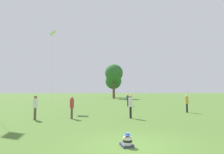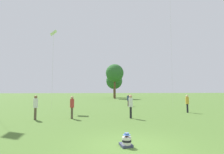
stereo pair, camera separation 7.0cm
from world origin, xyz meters
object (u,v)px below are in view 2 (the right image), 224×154
at_px(person_standing_1, 72,105).
at_px(person_standing_4, 36,105).
at_px(distant_tree_0, 114,81).
at_px(person_standing_3, 131,104).
at_px(person_standing_2, 187,102).
at_px(kite_1, 54,35).
at_px(seated_toddler, 126,141).
at_px(person_standing_0, 128,99).
at_px(distant_tree_1, 115,73).

relative_size(person_standing_1, person_standing_4, 0.96).
xyz_separation_m(person_standing_1, distant_tree_0, (9.46, 40.59, 4.14)).
distance_m(person_standing_3, distant_tree_0, 41.55).
bearing_deg(person_standing_2, kite_1, 9.09).
height_order(person_standing_2, person_standing_4, person_standing_4).
distance_m(seated_toddler, person_standing_0, 17.84).
bearing_deg(person_standing_0, kite_1, 3.68).
relative_size(person_standing_0, person_standing_4, 0.90).
distance_m(person_standing_1, kite_1, 11.52).
bearing_deg(person_standing_4, person_standing_3, 135.71).
xyz_separation_m(person_standing_0, person_standing_1, (-6.88, -10.02, 0.09)).
bearing_deg(seated_toddler, person_standing_4, 121.14).
xyz_separation_m(person_standing_4, distant_tree_0, (12.17, 40.74, 4.10)).
height_order(person_standing_0, person_standing_3, person_standing_3).
bearing_deg(person_standing_1, person_standing_4, -148.03).
distance_m(person_standing_1, distant_tree_0, 41.88).
bearing_deg(kite_1, person_standing_2, 112.41).
bearing_deg(person_standing_0, distant_tree_1, -103.36).
distance_m(person_standing_1, person_standing_3, 4.66).
distance_m(person_standing_3, kite_1, 13.76).
relative_size(person_standing_4, distant_tree_0, 0.24).
distance_m(person_standing_0, person_standing_4, 13.99).
distance_m(seated_toddler, distant_tree_1, 41.92).
bearing_deg(person_standing_3, person_standing_4, 141.64).
relative_size(person_standing_0, distant_tree_1, 0.17).
relative_size(kite_1, distant_tree_0, 1.24).
relative_size(person_standing_0, kite_1, 0.17).
bearing_deg(person_standing_2, person_standing_0, -31.15).
relative_size(seated_toddler, person_standing_1, 0.34).
relative_size(person_standing_0, distant_tree_0, 0.21).
height_order(distant_tree_0, distant_tree_1, distant_tree_1).
height_order(seated_toddler, distant_tree_0, distant_tree_0).
relative_size(person_standing_2, person_standing_4, 0.96).
relative_size(distant_tree_0, distant_tree_1, 0.81).
xyz_separation_m(person_standing_1, person_standing_4, (-2.71, -0.16, 0.05)).
distance_m(seated_toddler, kite_1, 18.39).
distance_m(person_standing_4, kite_1, 11.18).
height_order(person_standing_2, distant_tree_1, distant_tree_1).
height_order(person_standing_0, person_standing_2, person_standing_2).
xyz_separation_m(person_standing_2, distant_tree_1, (-2.59, 31.38, 5.96)).
distance_m(person_standing_3, distant_tree_1, 34.85).
relative_size(person_standing_1, person_standing_3, 0.95).
relative_size(seated_toddler, distant_tree_1, 0.06).
height_order(person_standing_0, distant_tree_0, distant_tree_0).
distance_m(seated_toddler, person_standing_4, 9.05).
bearing_deg(seated_toddler, person_standing_2, 42.56).
distance_m(person_standing_0, kite_1, 13.02).
xyz_separation_m(seated_toddler, person_standing_4, (-5.47, 7.16, 0.90)).
xyz_separation_m(kite_1, distant_tree_0, (12.54, 32.86, -3.83)).
relative_size(person_standing_2, kite_1, 0.18).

